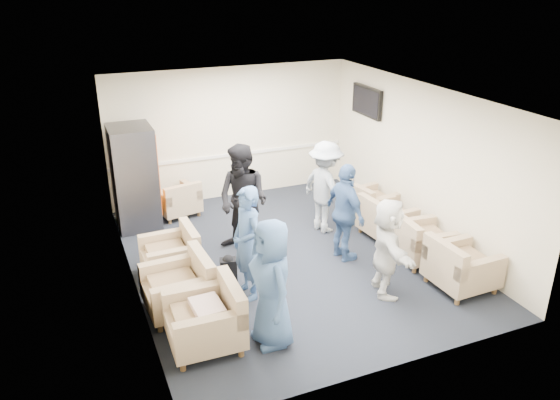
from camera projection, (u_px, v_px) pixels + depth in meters
name	position (u px, v px, depth m)	size (l,w,h in m)	color
floor	(289.00, 257.00, 9.10)	(6.00, 6.00, 0.00)	black
ceiling	(290.00, 96.00, 8.06)	(6.00, 6.00, 0.00)	silver
back_wall	(231.00, 133.00, 11.14)	(5.00, 0.02, 2.70)	beige
front_wall	(397.00, 270.00, 6.03)	(5.00, 0.02, 2.70)	beige
left_wall	(127.00, 205.00, 7.70)	(0.02, 6.00, 2.70)	beige
right_wall	(421.00, 162.00, 9.47)	(0.02, 6.00, 2.70)	beige
chair_rail	(232.00, 155.00, 11.30)	(4.98, 0.04, 0.06)	white
tv	(367.00, 101.00, 10.71)	(0.10, 1.00, 0.58)	black
armchair_left_near	(209.00, 321.00, 6.83)	(0.92, 0.92, 0.72)	tan
armchair_left_mid	(182.00, 288.00, 7.55)	(0.92, 0.92, 0.70)	tan
armchair_left_far	(174.00, 255.00, 8.48)	(0.83, 0.83, 0.65)	tan
armchair_right_near	(459.00, 268.00, 8.08)	(0.88, 0.88, 0.69)	tan
armchair_right_midnear	(420.00, 242.00, 8.88)	(0.89, 0.89, 0.66)	tan
armchair_right_midfar	(384.00, 220.00, 9.70)	(0.87, 0.87, 0.64)	tan
armchair_right_far	(370.00, 204.00, 10.39)	(0.89, 0.89, 0.62)	tan
armchair_corner	(178.00, 201.00, 10.56)	(0.90, 0.90, 0.60)	tan
vending_machine	(135.00, 177.00, 9.91)	(0.77, 0.90, 1.89)	#4E4E56
backpack	(228.00, 267.00, 8.34)	(0.28, 0.23, 0.43)	black
pillow	(207.00, 308.00, 6.76)	(0.47, 0.36, 0.14)	beige
person_front_left	(272.00, 284.00, 6.71)	(0.83, 0.54, 1.70)	#3B5C8F
person_mid_left	(247.00, 243.00, 7.72)	(0.62, 0.40, 1.69)	#3B5C8F
person_back_left	(243.00, 200.00, 8.94)	(0.91, 0.71, 1.87)	black
person_back_right	(325.00, 187.00, 9.74)	(1.09, 0.63, 1.69)	silver
person_mid_right	(345.00, 213.00, 8.76)	(0.96, 0.40, 1.64)	#3B5C8F
person_front_right	(387.00, 247.00, 7.82)	(1.38, 0.44, 1.49)	silver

